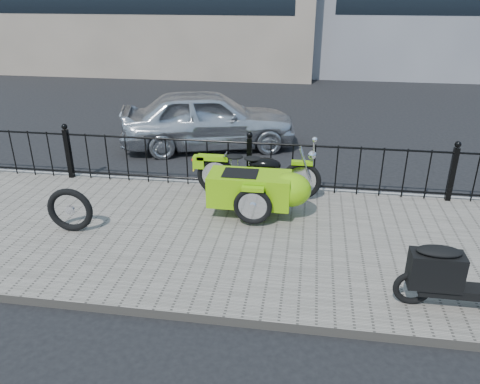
# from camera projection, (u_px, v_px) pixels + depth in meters

# --- Properties ---
(ground) EXTENTS (120.00, 120.00, 0.00)m
(ground) POSITION_uv_depth(u_px,v_px,m) (238.00, 226.00, 7.54)
(ground) COLOR black
(ground) RESTS_ON ground
(sidewalk) EXTENTS (30.00, 3.80, 0.12)m
(sidewalk) POSITION_uv_depth(u_px,v_px,m) (233.00, 238.00, 7.07)
(sidewalk) COLOR #696359
(sidewalk) RESTS_ON ground
(curb) EXTENTS (30.00, 0.10, 0.12)m
(curb) POSITION_uv_depth(u_px,v_px,m) (250.00, 188.00, 8.82)
(curb) COLOR gray
(curb) RESTS_ON ground
(iron_fence) EXTENTS (14.11, 0.11, 1.08)m
(iron_fence) POSITION_uv_depth(u_px,v_px,m) (249.00, 164.00, 8.48)
(iron_fence) COLOR black
(iron_fence) RESTS_ON sidewalk
(motorcycle_sidecar) EXTENTS (2.28, 1.48, 0.98)m
(motorcycle_sidecar) POSITION_uv_depth(u_px,v_px,m) (262.00, 185.00, 7.56)
(motorcycle_sidecar) COLOR black
(motorcycle_sidecar) RESTS_ON sidewalk
(scooter) EXTENTS (1.63, 0.47, 1.10)m
(scooter) POSITION_uv_depth(u_px,v_px,m) (459.00, 276.00, 5.29)
(scooter) COLOR black
(scooter) RESTS_ON sidewalk
(spare_tire) EXTENTS (0.71, 0.14, 0.70)m
(spare_tire) POSITION_uv_depth(u_px,v_px,m) (70.00, 210.00, 7.02)
(spare_tire) COLOR black
(spare_tire) RESTS_ON sidewalk
(sedan_car) EXTENTS (4.35, 2.70, 1.38)m
(sedan_car) POSITION_uv_depth(u_px,v_px,m) (209.00, 119.00, 10.94)
(sedan_car) COLOR silver
(sedan_car) RESTS_ON ground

